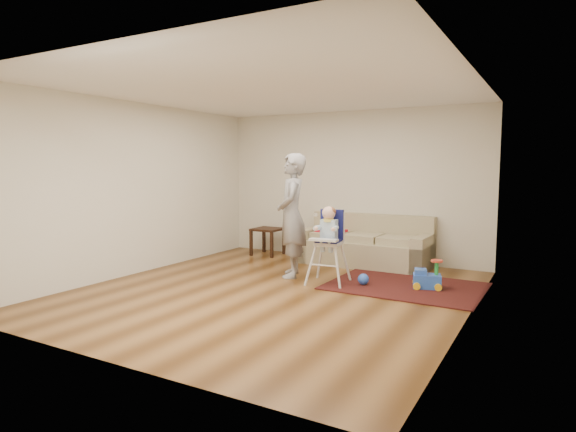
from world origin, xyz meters
The scene contains 9 objects.
ground centered at (0.00, 0.00, 0.00)m, with size 5.50×5.50×0.00m, color #48290E.
room_envelope centered at (0.00, 0.53, 1.88)m, with size 5.04×5.52×2.72m.
sofa centered at (0.45, 2.30, 0.43)m, with size 2.23×0.94×0.86m.
side_table centered at (-1.51, 2.30, 0.26)m, with size 0.52×0.52×0.52m, color black, non-canonical shape.
area_rug centered at (1.50, 1.14, 0.01)m, with size 2.09×1.57×0.02m, color black.
ride_on_toy centered at (1.79, 1.14, 0.22)m, with size 0.37×0.26×0.41m, color blue, non-canonical shape.
toy_ball centered at (0.96, 0.90, 0.10)m, with size 0.16×0.16×0.16m, color blue.
high_chair centered at (0.46, 0.78, 0.55)m, with size 0.58×0.58×1.14m.
adult centered at (-0.23, 0.92, 0.95)m, with size 0.69×0.45×1.90m, color gray.
Camera 1 is at (3.31, -5.50, 1.69)m, focal length 30.00 mm.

